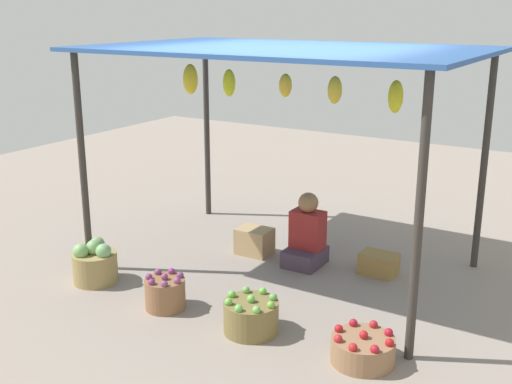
{
  "coord_description": "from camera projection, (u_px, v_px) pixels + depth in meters",
  "views": [
    {
      "loc": [
        2.96,
        -5.39,
        2.61
      ],
      "look_at": [
        0.0,
        -0.54,
        0.95
      ],
      "focal_mm": 44.43,
      "sensor_mm": 36.0,
      "label": 1
    }
  ],
  "objects": [
    {
      "name": "wooden_crate_near_vendor",
      "position": [
        254.0,
        241.0,
        6.94
      ],
      "size": [
        0.37,
        0.28,
        0.29
      ],
      "primitive_type": "cube",
      "color": "tan",
      "rests_on": "ground"
    },
    {
      "name": "basket_red_apples",
      "position": [
        363.0,
        349.0,
        4.82
      ],
      "size": [
        0.49,
        0.49,
        0.26
      ],
      "color": "#956D4C",
      "rests_on": "ground"
    },
    {
      "name": "vendor_person",
      "position": [
        307.0,
        237.0,
        6.62
      ],
      "size": [
        0.36,
        0.44,
        0.78
      ],
      "color": "#46374A",
      "rests_on": "ground"
    },
    {
      "name": "ground_plane",
      "position": [
        283.0,
        267.0,
        6.62
      ],
      "size": [
        14.0,
        14.0,
        0.0
      ],
      "primitive_type": "plane",
      "color": "gray"
    },
    {
      "name": "market_stall_structure",
      "position": [
        284.0,
        63.0,
        6.04
      ],
      "size": [
        3.71,
        2.42,
        2.25
      ],
      "color": "#38332D",
      "rests_on": "ground"
    },
    {
      "name": "basket_cabbages",
      "position": [
        95.0,
        264.0,
        6.22
      ],
      "size": [
        0.43,
        0.43,
        0.43
      ],
      "color": "#99834D",
      "rests_on": "ground"
    },
    {
      "name": "basket_purple_onions",
      "position": [
        165.0,
        293.0,
        5.68
      ],
      "size": [
        0.36,
        0.36,
        0.34
      ],
      "color": "#8A5F3F",
      "rests_on": "ground"
    },
    {
      "name": "wooden_crate_stacked_rear",
      "position": [
        379.0,
        264.0,
        6.42
      ],
      "size": [
        0.37,
        0.26,
        0.22
      ],
      "primitive_type": "cube",
      "color": "olive",
      "rests_on": "ground"
    },
    {
      "name": "basket_green_apples",
      "position": [
        251.0,
        316.0,
        5.27
      ],
      "size": [
        0.46,
        0.46,
        0.33
      ],
      "color": "olive",
      "rests_on": "ground"
    }
  ]
}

